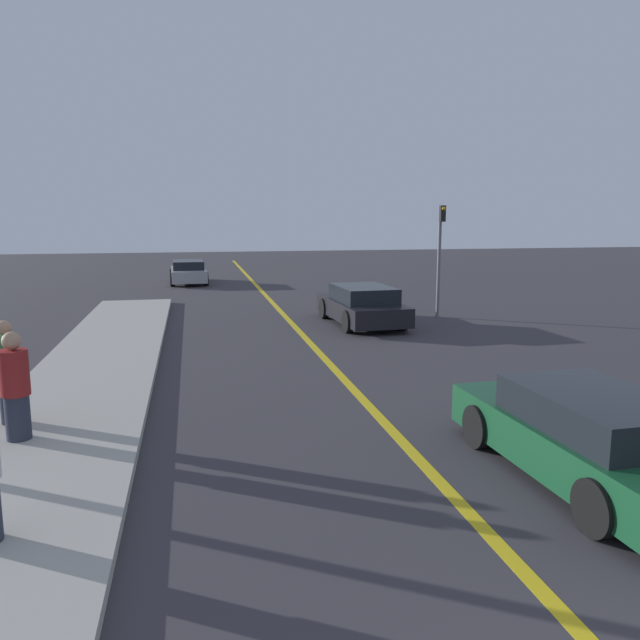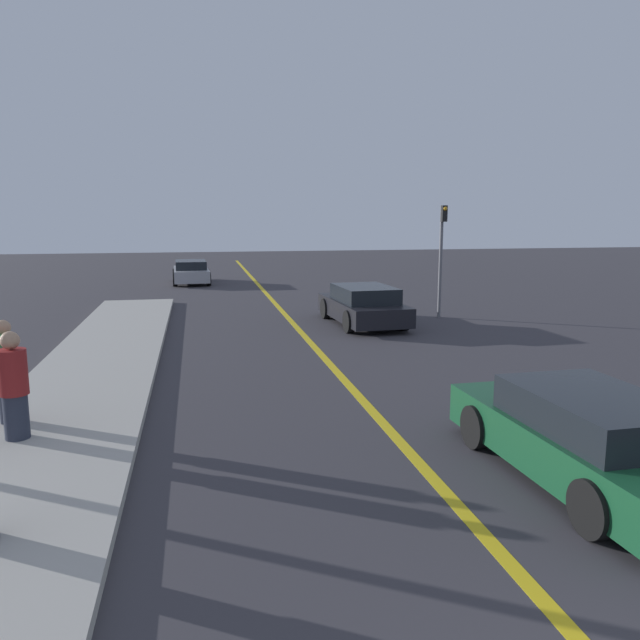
{
  "view_description": "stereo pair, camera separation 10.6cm",
  "coord_description": "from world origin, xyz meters",
  "px_view_note": "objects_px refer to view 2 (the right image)",
  "views": [
    {
      "loc": [
        -3.2,
        -1.46,
        3.59
      ],
      "look_at": [
        -0.24,
        12.93,
        1.1
      ],
      "focal_mm": 35.0,
      "sensor_mm": 36.0,
      "label": 1
    },
    {
      "loc": [
        -3.1,
        -1.48,
        3.59
      ],
      "look_at": [
        -0.24,
        12.93,
        1.1
      ],
      "focal_mm": 35.0,
      "sensor_mm": 36.0,
      "label": 2
    }
  ],
  "objects_px": {
    "traffic_light": "(441,249)",
    "car_ahead_center": "(363,305)",
    "car_near_right_lane": "(585,437)",
    "pedestrian_mid_group": "(14,386)",
    "pedestrian_far_standing": "(7,372)",
    "car_far_distant": "(191,272)"
  },
  "relations": [
    {
      "from": "car_ahead_center",
      "to": "traffic_light",
      "type": "relative_size",
      "value": 1.18
    },
    {
      "from": "car_near_right_lane",
      "to": "car_far_distant",
      "type": "bearing_deg",
      "value": 99.66
    },
    {
      "from": "pedestrian_far_standing",
      "to": "traffic_light",
      "type": "relative_size",
      "value": 0.45
    },
    {
      "from": "car_ahead_center",
      "to": "pedestrian_mid_group",
      "type": "relative_size",
      "value": 2.72
    },
    {
      "from": "car_near_right_lane",
      "to": "pedestrian_mid_group",
      "type": "bearing_deg",
      "value": 158.47
    },
    {
      "from": "pedestrian_far_standing",
      "to": "traffic_light",
      "type": "bearing_deg",
      "value": 39.92
    },
    {
      "from": "traffic_light",
      "to": "car_ahead_center",
      "type": "bearing_deg",
      "value": -164.97
    },
    {
      "from": "pedestrian_far_standing",
      "to": "traffic_light",
      "type": "height_order",
      "value": "traffic_light"
    },
    {
      "from": "pedestrian_far_standing",
      "to": "car_far_distant",
      "type": "bearing_deg",
      "value": 82.84
    },
    {
      "from": "car_far_distant",
      "to": "traffic_light",
      "type": "relative_size",
      "value": 1.1
    },
    {
      "from": "car_ahead_center",
      "to": "pedestrian_far_standing",
      "type": "xyz_separation_m",
      "value": [
        -8.48,
        -8.8,
        0.39
      ]
    },
    {
      "from": "pedestrian_mid_group",
      "to": "traffic_light",
      "type": "bearing_deg",
      "value": 43.14
    },
    {
      "from": "car_ahead_center",
      "to": "car_far_distant",
      "type": "bearing_deg",
      "value": 109.05
    },
    {
      "from": "car_near_right_lane",
      "to": "pedestrian_far_standing",
      "type": "relative_size",
      "value": 2.63
    },
    {
      "from": "car_ahead_center",
      "to": "pedestrian_mid_group",
      "type": "height_order",
      "value": "pedestrian_mid_group"
    },
    {
      "from": "traffic_light",
      "to": "pedestrian_mid_group",
      "type": "bearing_deg",
      "value": -136.86
    },
    {
      "from": "car_near_right_lane",
      "to": "car_ahead_center",
      "type": "relative_size",
      "value": 0.99
    },
    {
      "from": "pedestrian_mid_group",
      "to": "pedestrian_far_standing",
      "type": "relative_size",
      "value": 0.98
    },
    {
      "from": "pedestrian_mid_group",
      "to": "traffic_light",
      "type": "distance_m",
      "value": 15.35
    },
    {
      "from": "car_ahead_center",
      "to": "pedestrian_far_standing",
      "type": "distance_m",
      "value": 12.23
    },
    {
      "from": "car_near_right_lane",
      "to": "traffic_light",
      "type": "bearing_deg",
      "value": 74.26
    },
    {
      "from": "car_near_right_lane",
      "to": "car_ahead_center",
      "type": "bearing_deg",
      "value": 86.87
    }
  ]
}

